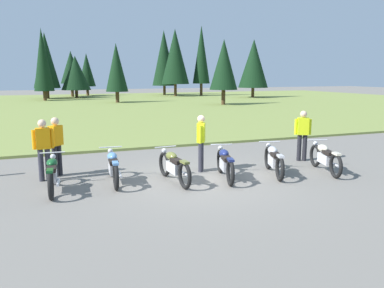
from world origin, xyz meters
TOP-DOWN VIEW (x-y plane):
  - ground_plane at (0.00, 0.00)m, footprint 140.00×140.00m
  - grass_moorland at (0.00, 26.86)m, footprint 80.00×44.00m
  - forest_treeline at (1.13, 36.18)m, footprint 45.07×24.35m
  - motorcycle_british_green at (-3.77, 0.35)m, footprint 0.62×2.10m
  - motorcycle_sky_blue at (-2.24, 0.58)m, footprint 0.62×2.10m
  - motorcycle_olive at (-0.72, 0.07)m, footprint 0.62×2.10m
  - motorcycle_navy at (0.69, -0.12)m, footprint 0.77×2.06m
  - motorcycle_silver at (2.20, -0.21)m, footprint 0.89×2.01m
  - motorcycle_cream at (3.77, -0.48)m, footprint 0.79×2.05m
  - rider_checking_bike at (0.41, 0.93)m, footprint 0.36×0.50m
  - rider_with_back_turned at (-3.59, 1.88)m, footprint 0.41×0.42m
  - rider_in_hivis_vest at (-3.93, 1.46)m, footprint 0.55×0.24m
  - rider_near_row_end at (4.09, 1.04)m, footprint 0.50×0.36m

SIDE VIEW (x-z plane):
  - ground_plane at x=0.00m, z-range 0.00..0.00m
  - grass_moorland at x=0.00m, z-range 0.00..0.10m
  - motorcycle_british_green at x=-3.77m, z-range 0.00..0.88m
  - motorcycle_sky_blue at x=-2.24m, z-range 0.00..0.88m
  - motorcycle_olive at x=-0.72m, z-range 0.00..0.88m
  - motorcycle_navy at x=0.69m, z-range 0.00..0.88m
  - motorcycle_silver at x=2.20m, z-range 0.00..0.88m
  - motorcycle_cream at x=3.77m, z-range 0.00..0.88m
  - rider_checking_bike at x=0.41m, z-range 0.11..1.78m
  - rider_with_back_turned at x=-3.59m, z-range 0.11..1.78m
  - rider_in_hivis_vest at x=-3.93m, z-range 0.11..1.78m
  - rider_near_row_end at x=4.09m, z-range 0.11..1.78m
  - forest_treeline at x=1.13m, z-range -0.26..8.91m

